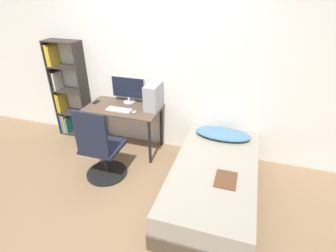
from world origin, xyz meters
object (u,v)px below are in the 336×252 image
object	(u,v)px
bed	(213,182)
keyboard	(119,110)
office_chair	(101,153)
monitor	(128,89)
bookshelf	(66,93)
pc_tower	(153,96)

from	to	relation	value
bed	keyboard	size ratio (longest dim) A/B	5.16
office_chair	monitor	distance (m)	1.12
bookshelf	bed	size ratio (longest dim) A/B	0.82
bookshelf	keyboard	size ratio (longest dim) A/B	4.25
bed	keyboard	world-z (taller)	keyboard
monitor	pc_tower	size ratio (longest dim) A/B	1.46
monitor	keyboard	distance (m)	0.39
office_chair	pc_tower	size ratio (longest dim) A/B	2.84
monitor	pc_tower	xyz separation A→B (m)	(0.45, -0.10, -0.04)
bookshelf	keyboard	bearing A→B (deg)	-14.85
keyboard	bookshelf	bearing A→B (deg)	165.15
bookshelf	monitor	bearing A→B (deg)	1.36
monitor	pc_tower	bearing A→B (deg)	-12.45
monitor	keyboard	bearing A→B (deg)	-91.71
bookshelf	monitor	size ratio (longest dim) A/B	2.97
bookshelf	pc_tower	xyz separation A→B (m)	(1.60, -0.07, 0.16)
office_chair	bed	size ratio (longest dim) A/B	0.54
bed	keyboard	distance (m)	1.70
bookshelf	bed	bearing A→B (deg)	-17.81
office_chair	monitor	bearing A→B (deg)	91.04
bookshelf	pc_tower	distance (m)	1.61
bookshelf	office_chair	world-z (taller)	bookshelf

